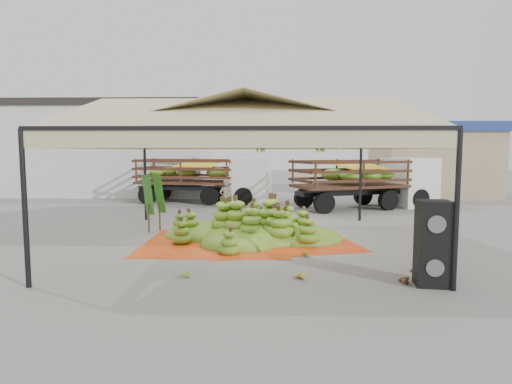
{
  "coord_description": "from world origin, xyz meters",
  "views": [
    {
      "loc": [
        0.51,
        -11.82,
        2.59
      ],
      "look_at": [
        0.2,
        1.5,
        1.3
      ],
      "focal_mm": 30.0,
      "sensor_mm": 36.0,
      "label": 1
    }
  ],
  "objects_px": {
    "banana_heap": "(255,218)",
    "vendor": "(226,198)",
    "truck_left": "(209,175)",
    "truck_right": "(370,177)",
    "speaker_stack": "(432,243)"
  },
  "relations": [
    {
      "from": "banana_heap",
      "to": "truck_right",
      "type": "bearing_deg",
      "value": 53.8
    },
    {
      "from": "banana_heap",
      "to": "truck_left",
      "type": "distance_m",
      "value": 9.0
    },
    {
      "from": "banana_heap",
      "to": "vendor",
      "type": "relative_size",
      "value": 3.78
    },
    {
      "from": "banana_heap",
      "to": "truck_left",
      "type": "height_order",
      "value": "truck_left"
    },
    {
      "from": "speaker_stack",
      "to": "truck_left",
      "type": "xyz_separation_m",
      "value": [
        -6.01,
        13.05,
        0.56
      ]
    },
    {
      "from": "speaker_stack",
      "to": "vendor",
      "type": "bearing_deg",
      "value": 126.7
    },
    {
      "from": "truck_left",
      "to": "speaker_stack",
      "type": "bearing_deg",
      "value": -57.55
    },
    {
      "from": "vendor",
      "to": "truck_right",
      "type": "bearing_deg",
      "value": -177.4
    },
    {
      "from": "banana_heap",
      "to": "speaker_stack",
      "type": "distance_m",
      "value": 5.66
    },
    {
      "from": "vendor",
      "to": "truck_right",
      "type": "distance_m",
      "value": 6.94
    },
    {
      "from": "banana_heap",
      "to": "vendor",
      "type": "bearing_deg",
      "value": 106.89
    },
    {
      "from": "banana_heap",
      "to": "truck_left",
      "type": "xyz_separation_m",
      "value": [
        -2.51,
        8.61,
        0.79
      ]
    },
    {
      "from": "vendor",
      "to": "truck_right",
      "type": "height_order",
      "value": "truck_right"
    },
    {
      "from": "truck_left",
      "to": "truck_right",
      "type": "height_order",
      "value": "truck_right"
    },
    {
      "from": "vendor",
      "to": "banana_heap",
      "type": "bearing_deg",
      "value": 85.35
    }
  ]
}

